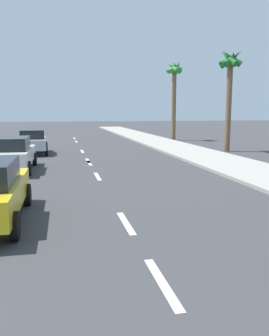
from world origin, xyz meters
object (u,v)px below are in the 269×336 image
(parked_car_silver, at_px, (33,141))
(palm_tree_distant, at_px, (174,81))
(palm_tree_far, at_px, (230,73))
(parked_car_white, at_px, (10,153))

(parked_car_silver, relative_size, palm_tree_distant, 0.53)
(palm_tree_far, bearing_deg, parked_car_white, -158.37)
(parked_car_white, bearing_deg, palm_tree_distant, 50.65)
(palm_tree_far, relative_size, palm_tree_distant, 0.93)
(parked_car_white, distance_m, parked_car_silver, 6.68)
(palm_tree_distant, bearing_deg, parked_car_white, -130.51)
(parked_car_white, distance_m, palm_tree_far, 15.22)
(parked_car_white, distance_m, palm_tree_distant, 20.38)
(parked_car_silver, distance_m, palm_tree_distant, 15.65)
(parked_car_white, height_order, palm_tree_far, palm_tree_far)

